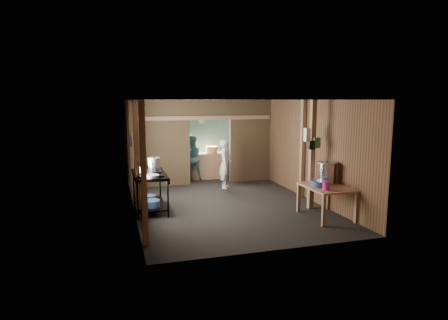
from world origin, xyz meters
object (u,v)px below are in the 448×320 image
object	(u,v)px
gas_range	(150,192)
yellow_tub	(212,150)
prep_table	(326,202)
stock_pot	(327,173)
cook	(225,164)
stove_pot_large	(154,164)
pink_bucket	(326,186)

from	to	relation	value
gas_range	yellow_tub	bearing A→B (deg)	54.60
prep_table	yellow_tub	distance (m)	5.20
yellow_tub	stock_pot	bearing A→B (deg)	-72.26
gas_range	cook	size ratio (longest dim) A/B	1.05
stove_pot_large	cook	bearing A→B (deg)	30.39
gas_range	stove_pot_large	world-z (taller)	stove_pot_large
stove_pot_large	cook	xyz separation A→B (m)	(2.21, 1.30, -0.31)
yellow_tub	cook	size ratio (longest dim) A/B	0.27
yellow_tub	prep_table	bearing A→B (deg)	-75.03
gas_range	pink_bucket	bearing A→B (deg)	-29.02
gas_range	cook	bearing A→B (deg)	36.76
pink_bucket	cook	bearing A→B (deg)	106.79
stove_pot_large	yellow_tub	bearing A→B (deg)	52.37
stove_pot_large	prep_table	bearing A→B (deg)	-31.05
gas_range	pink_bucket	size ratio (longest dim) A/B	8.48
gas_range	pink_bucket	world-z (taller)	gas_range
gas_range	stove_pot_large	distance (m)	0.78
stock_pot	cook	size ratio (longest dim) A/B	0.35
stove_pot_large	yellow_tub	distance (m)	3.61
yellow_tub	stove_pot_large	bearing A→B (deg)	-127.63
stove_pot_large	pink_bucket	bearing A→B (deg)	-36.04
stove_pot_large	stock_pot	world-z (taller)	stock_pot
gas_range	yellow_tub	world-z (taller)	yellow_tub
stove_pot_large	yellow_tub	xyz separation A→B (m)	(2.21, 2.86, -0.08)
stove_pot_large	pink_bucket	world-z (taller)	stove_pot_large
prep_table	pink_bucket	world-z (taller)	pink_bucket
gas_range	yellow_tub	size ratio (longest dim) A/B	3.92
pink_bucket	yellow_tub	world-z (taller)	yellow_tub
gas_range	pink_bucket	xyz separation A→B (m)	(3.51, -1.95, 0.35)
yellow_tub	cook	world-z (taller)	cook
prep_table	cook	distance (m)	3.70
gas_range	stock_pot	distance (m)	4.13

